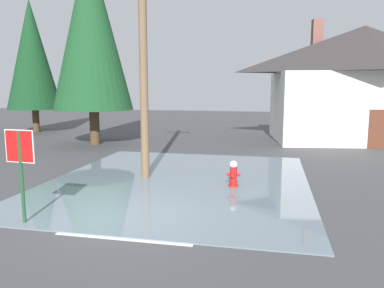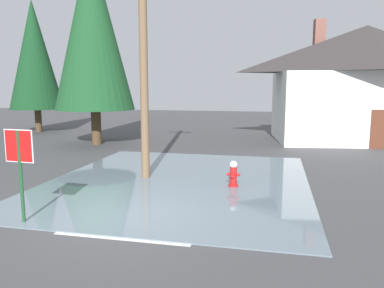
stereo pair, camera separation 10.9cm
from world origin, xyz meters
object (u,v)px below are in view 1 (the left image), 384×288
Objects in this scene: stop_sign_near at (20,157)px; house at (362,82)px; fire_hydrant at (233,174)px; pine_tree_mid_left at (32,55)px; pine_tree_tall_left at (91,27)px; utility_pole at (143,43)px.

stop_sign_near is 0.20× the size of house.
fire_hydrant is 0.08× the size of house.
pine_tree_mid_left is (-14.93, 11.65, 4.85)m from fire_hydrant.
pine_tree_tall_left reaches higher than fire_hydrant.
fire_hydrant is 12.57m from pine_tree_tall_left.
stop_sign_near is 13.08m from pine_tree_tall_left.
utility_pole is (1.32, 4.77, 3.00)m from stop_sign_near.
house is (6.08, 11.70, 2.97)m from fire_hydrant.
pine_tree_tall_left is at bearing -163.25° from house.
stop_sign_near is 0.25× the size of pine_tree_mid_left.
pine_tree_mid_left is (-21.00, -0.05, 1.87)m from house.
pine_tree_mid_left reaches higher than stop_sign_near.
utility_pole is at bearing -129.49° from house.
pine_tree_tall_left is (-3.94, 11.57, 4.67)m from stop_sign_near.
pine_tree_tall_left is at bearing 138.70° from fire_hydrant.
pine_tree_tall_left is at bearing -33.25° from pine_tree_mid_left.
pine_tree_mid_left reaches higher than house.
pine_tree_mid_left is (-11.82, 11.10, 0.69)m from utility_pole.
house is at bearing 0.13° from pine_tree_mid_left.
fire_hydrant is at bearing -41.30° from pine_tree_tall_left.
utility_pole is at bearing -43.21° from pine_tree_mid_left.
pine_tree_mid_left is at bearing 142.03° from fire_hydrant.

